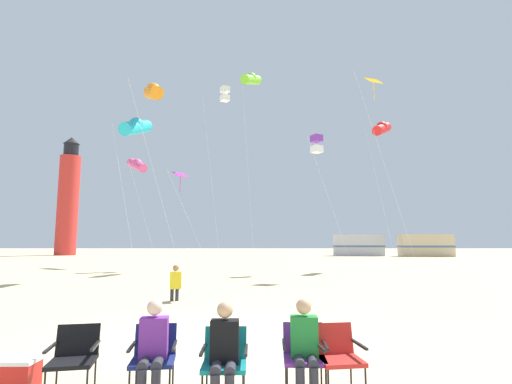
% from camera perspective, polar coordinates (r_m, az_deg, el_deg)
% --- Properties ---
extents(ground, '(200.00, 200.00, 0.00)m').
position_cam_1_polar(ground, '(7.94, -5.15, -20.93)').
color(ground, '#D3BC8C').
extents(camp_chair_black, '(0.64, 0.65, 0.82)m').
position_cam_1_polar(camp_chair_black, '(5.74, -25.22, -20.53)').
color(camp_chair_black, black).
rests_on(camp_chair_black, ground).
extents(camp_chair_navy, '(0.61, 0.62, 0.82)m').
position_cam_1_polar(camp_chair_navy, '(5.45, -14.92, -21.71)').
color(camp_chair_navy, navy).
rests_on(camp_chair_navy, ground).
extents(spectator_navy_chair, '(0.37, 0.53, 1.16)m').
position_cam_1_polar(spectator_navy_chair, '(5.29, -15.09, -20.90)').
color(spectator_navy_chair, '#722D99').
rests_on(spectator_navy_chair, ground).
extents(camp_chair_teal, '(0.56, 0.57, 0.82)m').
position_cam_1_polar(camp_chair_teal, '(5.15, -4.82, -22.83)').
color(camp_chair_teal, '#147F84').
rests_on(camp_chair_teal, ground).
extents(spectator_teal_chair, '(0.34, 0.51, 1.16)m').
position_cam_1_polar(spectator_teal_chair, '(4.98, -4.92, -22.00)').
color(spectator_teal_chair, black).
rests_on(spectator_teal_chair, ground).
extents(camp_chair_purple, '(0.58, 0.59, 0.82)m').
position_cam_1_polar(camp_chair_purple, '(5.41, 6.78, -22.02)').
color(camp_chair_purple, '#722D99').
rests_on(camp_chair_purple, ground).
extents(spectator_purple_chair, '(0.35, 0.52, 1.16)m').
position_cam_1_polar(spectator_purple_chair, '(5.25, 6.89, -21.21)').
color(spectator_purple_chair, '#238438').
rests_on(spectator_purple_chair, ground).
extents(camp_chair_red, '(0.62, 0.64, 0.82)m').
position_cam_1_polar(camp_chair_red, '(5.44, 11.49, -21.85)').
color(camp_chair_red, red).
rests_on(camp_chair_red, ground).
extents(cooler_box, '(0.52, 0.36, 0.43)m').
position_cam_1_polar(cooler_box, '(6.17, -31.96, -21.87)').
color(cooler_box, red).
rests_on(cooler_box, ground).
extents(kite_flyer_standing, '(0.43, 0.56, 1.16)m').
position_cam_1_polar(kite_flyer_standing, '(12.85, -11.94, -12.77)').
color(kite_flyer_standing, yellow).
rests_on(kite_flyer_standing, ground).
extents(kite_diamond_magenta, '(2.85, 2.85, 6.71)m').
position_cam_1_polar(kite_diamond_magenta, '(27.48, -11.16, 2.06)').
color(kite_diamond_magenta, silver).
rests_on(kite_diamond_magenta, ground).
extents(kite_tube_scarlet, '(2.30, 2.52, 10.56)m').
position_cam_1_polar(kite_tube_scarlet, '(29.40, 17.67, 8.84)').
color(kite_tube_scarlet, silver).
rests_on(kite_tube_scarlet, ground).
extents(kite_tube_cyan, '(1.69, 2.58, 8.54)m').
position_cam_1_polar(kite_tube_cyan, '(21.60, -17.36, 9.10)').
color(kite_tube_cyan, silver).
rests_on(kite_tube_cyan, ground).
extents(kite_tube_rainbow, '(3.03, 3.09, 8.65)m').
position_cam_1_polar(kite_tube_rainbow, '(32.51, -17.22, 3.84)').
color(kite_tube_rainbow, silver).
rests_on(kite_tube_rainbow, ground).
extents(kite_tube_orange, '(2.83, 3.27, 10.54)m').
position_cam_1_polar(kite_tube_orange, '(22.26, -15.01, 13.95)').
color(kite_tube_orange, silver).
rests_on(kite_tube_orange, ground).
extents(kite_diamond_gold, '(3.17, 2.20, 11.51)m').
position_cam_1_polar(kite_diamond_gold, '(24.55, 16.70, 14.27)').
color(kite_diamond_gold, silver).
rests_on(kite_diamond_gold, ground).
extents(kite_box_violet, '(2.85, 2.37, 8.65)m').
position_cam_1_polar(kite_box_violet, '(25.37, 8.63, 6.93)').
color(kite_box_violet, silver).
rests_on(kite_box_violet, ground).
extents(kite_tube_lime, '(1.65, 2.56, 14.49)m').
position_cam_1_polar(kite_tube_lime, '(29.97, -0.93, 16.15)').
color(kite_tube_lime, silver).
rests_on(kite_tube_lime, ground).
extents(kite_box_white, '(2.18, 2.18, 13.87)m').
position_cam_1_polar(kite_box_white, '(31.38, -4.79, 14.03)').
color(kite_box_white, silver).
rests_on(kite_box_white, ground).
extents(lighthouse_distant, '(2.80, 2.80, 16.80)m').
position_cam_1_polar(lighthouse_distant, '(61.08, -25.98, -0.92)').
color(lighthouse_distant, red).
rests_on(lighthouse_distant, ground).
extents(rv_van_silver, '(6.62, 2.88, 2.80)m').
position_cam_1_polar(rv_van_silver, '(54.15, 14.48, -7.54)').
color(rv_van_silver, '#B7BABF').
rests_on(rv_van_silver, ground).
extents(rv_van_tan, '(6.53, 2.61, 2.80)m').
position_cam_1_polar(rv_van_tan, '(54.38, 23.28, -7.18)').
color(rv_van_tan, '#C6B28C').
rests_on(rv_van_tan, ground).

